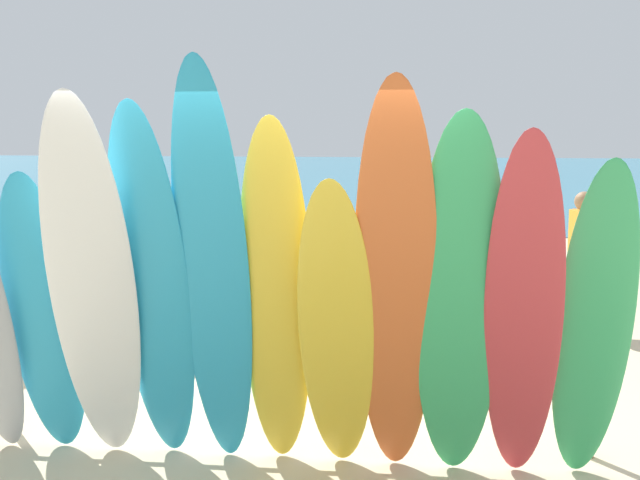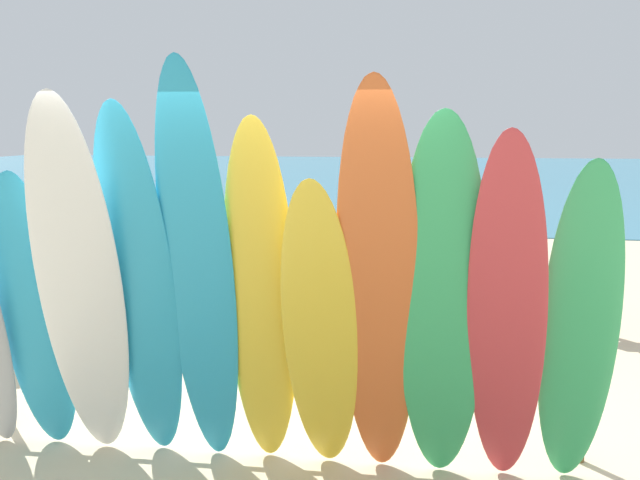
# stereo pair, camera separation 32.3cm
# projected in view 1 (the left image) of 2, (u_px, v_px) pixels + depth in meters

# --- Properties ---
(ground) EXTENTS (60.00, 60.00, 0.00)m
(ground) POSITION_uv_depth(u_px,v_px,m) (383.00, 221.00, 19.87)
(ground) COLOR beige
(ocean_water) EXTENTS (60.00, 40.00, 0.02)m
(ocean_water) POSITION_uv_depth(u_px,v_px,m) (402.00, 176.00, 37.11)
(ocean_water) COLOR teal
(ocean_water) RESTS_ON ground
(surfboard_rack) EXTENTS (4.37, 0.07, 0.68)m
(surfboard_rack) POSITION_uv_depth(u_px,v_px,m) (288.00, 368.00, 6.03)
(surfboard_rack) COLOR brown
(surfboard_rack) RESTS_ON ground
(surfboard_teal_1) EXTENTS (0.53, 0.60, 2.03)m
(surfboard_teal_1) POSITION_uv_depth(u_px,v_px,m) (43.00, 317.00, 5.66)
(surfboard_teal_1) COLOR #289EC6
(surfboard_teal_1) RESTS_ON ground
(surfboard_white_2) EXTENTS (0.66, 0.98, 2.53)m
(surfboard_white_2) POSITION_uv_depth(u_px,v_px,m) (92.00, 288.00, 5.39)
(surfboard_white_2) COLOR white
(surfboard_white_2) RESTS_ON ground
(surfboard_teal_3) EXTENTS (0.53, 0.77, 2.47)m
(surfboard_teal_3) POSITION_uv_depth(u_px,v_px,m) (153.00, 289.00, 5.47)
(surfboard_teal_3) COLOR #289EC6
(surfboard_teal_3) RESTS_ON ground
(surfboard_teal_4) EXTENTS (0.51, 0.76, 2.73)m
(surfboard_teal_4) POSITION_uv_depth(u_px,v_px,m) (213.00, 272.00, 5.37)
(surfboard_teal_4) COLOR #289EC6
(surfboard_teal_4) RESTS_ON ground
(surfboard_yellow_5) EXTENTS (0.50, 0.66, 2.38)m
(surfboard_yellow_5) POSITION_uv_depth(u_px,v_px,m) (276.00, 298.00, 5.44)
(surfboard_yellow_5) COLOR yellow
(surfboard_yellow_5) RESTS_ON ground
(surfboard_yellow_6) EXTENTS (0.52, 0.71, 2.01)m
(surfboard_yellow_6) POSITION_uv_depth(u_px,v_px,m) (336.00, 329.00, 5.36)
(surfboard_yellow_6) COLOR yellow
(surfboard_yellow_6) RESTS_ON ground
(surfboard_orange_7) EXTENTS (0.52, 0.82, 2.60)m
(surfboard_orange_7) POSITION_uv_depth(u_px,v_px,m) (396.00, 288.00, 5.19)
(surfboard_orange_7) COLOR orange
(surfboard_orange_7) RESTS_ON ground
(surfboard_green_8) EXTENTS (0.56, 0.71, 2.41)m
(surfboard_green_8) POSITION_uv_depth(u_px,v_px,m) (459.00, 304.00, 5.19)
(surfboard_green_8) COLOR #38B266
(surfboard_green_8) RESTS_ON ground
(surfboard_red_9) EXTENTS (0.53, 0.82, 2.30)m
(surfboard_red_9) POSITION_uv_depth(u_px,v_px,m) (523.00, 314.00, 5.13)
(surfboard_red_9) COLOR #D13D42
(surfboard_red_9) RESTS_ON ground
(surfboard_green_10) EXTENTS (0.53, 0.66, 2.13)m
(surfboard_green_10) POSITION_uv_depth(u_px,v_px,m) (594.00, 326.00, 5.20)
(surfboard_green_10) COLOR #38B266
(surfboard_green_10) RESTS_ON ground
(beachgoer_midbeach) EXTENTS (0.48, 0.37, 1.48)m
(beachgoer_midbeach) POSITION_uv_depth(u_px,v_px,m) (138.00, 263.00, 8.82)
(beachgoer_midbeach) COLOR brown
(beachgoer_midbeach) RESTS_ON ground
(beachgoer_strolling) EXTENTS (0.41, 0.59, 1.57)m
(beachgoer_strolling) POSITION_uv_depth(u_px,v_px,m) (582.00, 251.00, 9.30)
(beachgoer_strolling) COLOR #9E704C
(beachgoer_strolling) RESTS_ON ground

